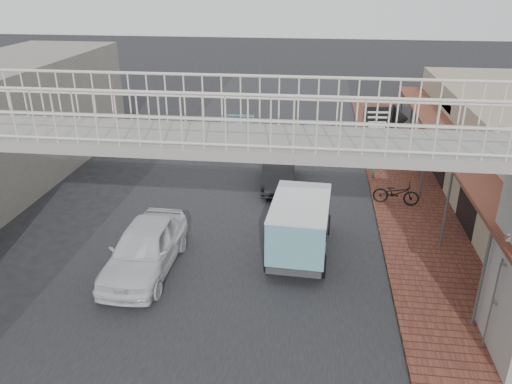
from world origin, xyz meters
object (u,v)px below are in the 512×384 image
(white_hatchback, at_px, (145,248))
(angkot_van, at_px, (301,219))
(dark_sedan, at_px, (279,171))
(motorcycle_near, at_px, (396,193))
(motorcycle_far, at_px, (391,142))
(arrow_sign, at_px, (398,120))
(angkot_curb, at_px, (314,132))
(angkot_far, at_px, (233,136))

(white_hatchback, xyz_separation_m, angkot_van, (4.65, 1.61, 0.48))
(dark_sedan, height_order, motorcycle_near, dark_sedan)
(motorcycle_far, bearing_deg, arrow_sign, 169.77)
(white_hatchback, distance_m, angkot_van, 4.95)
(angkot_van, bearing_deg, white_hatchback, -157.85)
(angkot_curb, xyz_separation_m, arrow_sign, (3.52, -5.03, 2.17))
(angkot_van, height_order, arrow_sign, arrow_sign)
(dark_sedan, distance_m, angkot_van, 5.77)
(angkot_far, distance_m, motorcycle_far, 8.09)
(angkot_far, height_order, arrow_sign, arrow_sign)
(angkot_curb, distance_m, arrow_sign, 6.51)
(arrow_sign, bearing_deg, dark_sedan, -171.17)
(white_hatchback, height_order, angkot_curb, white_hatchback)
(angkot_curb, xyz_separation_m, motorcycle_near, (3.33, -7.72, -0.05))
(white_hatchback, bearing_deg, angkot_curb, 70.44)
(angkot_van, height_order, motorcycle_far, angkot_van)
(angkot_far, height_order, angkot_van, angkot_van)
(arrow_sign, bearing_deg, motorcycle_far, 80.08)
(motorcycle_far, bearing_deg, angkot_far, 83.70)
(white_hatchback, height_order, angkot_van, angkot_van)
(dark_sedan, bearing_deg, white_hatchback, -119.50)
(angkot_far, relative_size, motorcycle_near, 2.47)
(dark_sedan, distance_m, motorcycle_near, 4.99)
(angkot_van, distance_m, arrow_sign, 7.90)
(arrow_sign, bearing_deg, angkot_far, 149.83)
(angkot_far, bearing_deg, motorcycle_near, -37.25)
(dark_sedan, relative_size, angkot_van, 0.95)
(arrow_sign, bearing_deg, angkot_van, -123.42)
(dark_sedan, xyz_separation_m, motorcycle_near, (4.74, -1.53, -0.07))
(motorcycle_near, bearing_deg, angkot_far, 57.61)
(angkot_far, relative_size, angkot_van, 1.07)
(angkot_van, bearing_deg, dark_sedan, 104.77)
(dark_sedan, bearing_deg, motorcycle_far, 37.83)
(dark_sedan, relative_size, motorcycle_near, 2.19)
(dark_sedan, distance_m, angkot_far, 5.65)
(angkot_curb, relative_size, angkot_far, 1.02)
(white_hatchback, height_order, motorcycle_near, white_hatchback)
(white_hatchback, relative_size, dark_sedan, 1.15)
(angkot_curb, bearing_deg, motorcycle_near, 106.52)
(dark_sedan, height_order, arrow_sign, arrow_sign)
(white_hatchback, distance_m, arrow_sign, 12.05)
(dark_sedan, bearing_deg, arrow_sign, 9.47)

